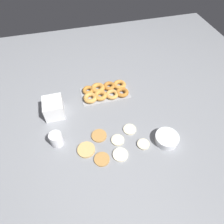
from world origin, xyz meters
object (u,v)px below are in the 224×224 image
at_px(donut_tray, 105,91).
at_px(paper_cup, 56,139).
at_px(pancake_6, 86,150).
at_px(batter_bowl, 167,139).
at_px(pancake_2, 120,155).
at_px(pancake_5, 99,136).
at_px(pancake_0, 130,129).
at_px(pancake_1, 102,159).
at_px(pancake_4, 118,140).
at_px(container_stack, 54,108).
at_px(pancake_3, 143,144).

height_order(donut_tray, paper_cup, paper_cup).
height_order(pancake_6, batter_bowl, batter_bowl).
relative_size(pancake_2, donut_tray, 0.26).
bearing_deg(pancake_5, pancake_0, 179.15).
xyz_separation_m(pancake_5, pancake_6, (0.11, 0.09, 0.00)).
height_order(donut_tray, batter_bowl, batter_bowl).
bearing_deg(batter_bowl, pancake_6, -6.76).
distance_m(pancake_0, pancake_1, 0.30).
bearing_deg(donut_tray, pancake_4, 87.39).
bearing_deg(pancake_5, container_stack, -45.63).
distance_m(pancake_1, paper_cup, 0.33).
distance_m(pancake_6, donut_tray, 0.55).
height_order(pancake_3, pancake_6, pancake_6).
relative_size(pancake_3, pancake_5, 0.78).
height_order(pancake_1, donut_tray, donut_tray).
bearing_deg(container_stack, pancake_0, 150.12).
distance_m(pancake_3, paper_cup, 0.58).
bearing_deg(batter_bowl, pancake_4, -14.60).
xyz_separation_m(pancake_2, container_stack, (0.38, -0.46, 0.06)).
distance_m(pancake_1, pancake_3, 0.30).
bearing_deg(container_stack, pancake_1, 119.12).
bearing_deg(pancake_4, pancake_1, 39.26).
bearing_deg(pancake_5, pancake_3, 152.43).
height_order(pancake_0, pancake_2, pancake_2).
distance_m(pancake_0, paper_cup, 0.51).
bearing_deg(pancake_0, container_stack, -29.88).
distance_m(pancake_5, donut_tray, 0.42).
height_order(pancake_0, pancake_6, pancake_6).
xyz_separation_m(pancake_1, pancake_3, (-0.29, -0.04, 0.00)).
bearing_deg(pancake_1, pancake_0, -144.15).
bearing_deg(donut_tray, batter_bowl, 118.46).
xyz_separation_m(pancake_2, pancake_4, (-0.01, -0.11, -0.00)).
relative_size(pancake_1, pancake_2, 1.00).
bearing_deg(pancake_0, pancake_6, 14.30).
bearing_deg(batter_bowl, pancake_1, 3.45).
bearing_deg(paper_cup, container_stack, -91.05).
distance_m(pancake_1, batter_bowl, 0.46).
relative_size(pancake_3, container_stack, 0.52).
bearing_deg(pancake_6, batter_bowl, 173.24).
bearing_deg(batter_bowl, pancake_2, 4.55).
bearing_deg(pancake_6, pancake_5, -140.53).
height_order(pancake_0, container_stack, container_stack).
relative_size(pancake_0, pancake_3, 1.11).
bearing_deg(pancake_1, pancake_5, -96.46).
distance_m(pancake_3, batter_bowl, 0.16).
xyz_separation_m(donut_tray, paper_cup, (0.42, 0.39, 0.03)).
xyz_separation_m(pancake_2, paper_cup, (0.39, -0.19, 0.04)).
xyz_separation_m(donut_tray, container_stack, (0.42, 0.12, 0.04)).
bearing_deg(pancake_3, pancake_2, 11.49).
bearing_deg(pancake_2, pancake_1, 0.47).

